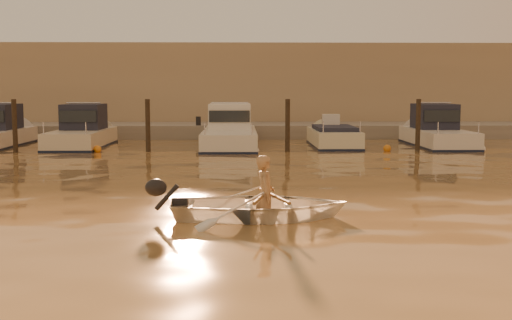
{
  "coord_description": "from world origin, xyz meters",
  "views": [
    {
      "loc": [
        -1.98,
        -10.53,
        2.4
      ],
      "look_at": [
        -1.63,
        4.21,
        0.75
      ],
      "focal_mm": 45.0,
      "sensor_mm": 36.0,
      "label": 1
    }
  ],
  "objects_px": {
    "dinghy": "(260,206)",
    "waterfront_building": "(275,88)",
    "person": "(265,195)",
    "moored_boat_2": "(230,131)",
    "moored_boat_4": "(438,131)",
    "moored_boat_1": "(81,132)",
    "moored_boat_3": "(333,141)"
  },
  "relations": [
    {
      "from": "dinghy",
      "to": "moored_boat_2",
      "type": "distance_m",
      "value": 14.82
    },
    {
      "from": "person",
      "to": "moored_boat_4",
      "type": "xyz_separation_m",
      "value": [
        7.78,
        14.79,
        0.19
      ]
    },
    {
      "from": "person",
      "to": "moored_boat_1",
      "type": "xyz_separation_m",
      "value": [
        -7.03,
        14.79,
        0.19
      ]
    },
    {
      "from": "moored_boat_3",
      "to": "waterfront_building",
      "type": "xyz_separation_m",
      "value": [
        -1.88,
        11.0,
        2.17
      ]
    },
    {
      "from": "moored_boat_1",
      "to": "dinghy",
      "type": "bearing_deg",
      "value": -64.91
    },
    {
      "from": "moored_boat_4",
      "to": "waterfront_building",
      "type": "relative_size",
      "value": 0.13
    },
    {
      "from": "person",
      "to": "waterfront_building",
      "type": "relative_size",
      "value": 0.03
    },
    {
      "from": "moored_boat_4",
      "to": "moored_boat_2",
      "type": "bearing_deg",
      "value": 180.0
    },
    {
      "from": "moored_boat_3",
      "to": "moored_boat_4",
      "type": "relative_size",
      "value": 0.86
    },
    {
      "from": "moored_boat_3",
      "to": "moored_boat_1",
      "type": "bearing_deg",
      "value": 180.0
    },
    {
      "from": "person",
      "to": "dinghy",
      "type": "bearing_deg",
      "value": 90.0
    },
    {
      "from": "person",
      "to": "moored_boat_2",
      "type": "relative_size",
      "value": 0.2
    },
    {
      "from": "dinghy",
      "to": "person",
      "type": "distance_m",
      "value": 0.24
    },
    {
      "from": "moored_boat_2",
      "to": "moored_boat_4",
      "type": "xyz_separation_m",
      "value": [
        8.69,
        0.0,
        0.0
      ]
    },
    {
      "from": "moored_boat_2",
      "to": "moored_boat_4",
      "type": "distance_m",
      "value": 8.69
    },
    {
      "from": "moored_boat_3",
      "to": "waterfront_building",
      "type": "height_order",
      "value": "waterfront_building"
    },
    {
      "from": "moored_boat_1",
      "to": "moored_boat_4",
      "type": "relative_size",
      "value": 0.98
    },
    {
      "from": "dinghy",
      "to": "moored_boat_1",
      "type": "xyz_separation_m",
      "value": [
        -6.93,
        14.79,
        0.41
      ]
    },
    {
      "from": "dinghy",
      "to": "moored_boat_4",
      "type": "relative_size",
      "value": 0.54
    },
    {
      "from": "moored_boat_1",
      "to": "waterfront_building",
      "type": "xyz_separation_m",
      "value": [
        8.56,
        11.0,
        1.77
      ]
    },
    {
      "from": "dinghy",
      "to": "waterfront_building",
      "type": "distance_m",
      "value": 25.94
    },
    {
      "from": "moored_boat_3",
      "to": "person",
      "type": "bearing_deg",
      "value": -102.99
    },
    {
      "from": "waterfront_building",
      "to": "person",
      "type": "bearing_deg",
      "value": -93.4
    },
    {
      "from": "dinghy",
      "to": "waterfront_building",
      "type": "bearing_deg",
      "value": -3.91
    },
    {
      "from": "moored_boat_4",
      "to": "waterfront_building",
      "type": "bearing_deg",
      "value": 119.59
    },
    {
      "from": "moored_boat_1",
      "to": "moored_boat_3",
      "type": "xyz_separation_m",
      "value": [
        10.44,
        0.0,
        -0.4
      ]
    },
    {
      "from": "moored_boat_1",
      "to": "person",
      "type": "bearing_deg",
      "value": -64.59
    },
    {
      "from": "moored_boat_3",
      "to": "waterfront_building",
      "type": "bearing_deg",
      "value": 99.71
    },
    {
      "from": "moored_boat_1",
      "to": "waterfront_building",
      "type": "bearing_deg",
      "value": 52.12
    },
    {
      "from": "waterfront_building",
      "to": "moored_boat_1",
      "type": "bearing_deg",
      "value": -127.88
    },
    {
      "from": "person",
      "to": "waterfront_building",
      "type": "xyz_separation_m",
      "value": [
        1.53,
        25.79,
        1.96
      ]
    },
    {
      "from": "person",
      "to": "moored_boat_3",
      "type": "relative_size",
      "value": 0.28
    }
  ]
}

